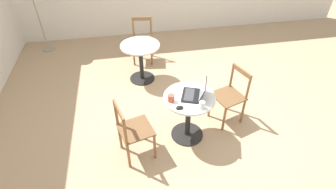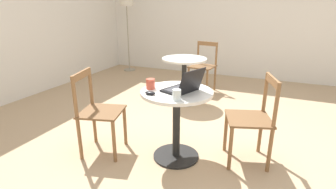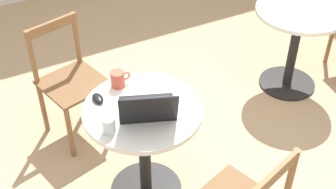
{
  "view_description": "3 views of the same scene",
  "coord_description": "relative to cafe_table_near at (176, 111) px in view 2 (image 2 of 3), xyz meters",
  "views": [
    {
      "loc": [
        -2.88,
        0.96,
        2.87
      ],
      "look_at": [
        -0.17,
        0.44,
        0.67
      ],
      "focal_mm": 28.0,
      "sensor_mm": 36.0,
      "label": 1
    },
    {
      "loc": [
        -2.52,
        -0.67,
        1.48
      ],
      "look_at": [
        -0.1,
        0.37,
        0.58
      ],
      "focal_mm": 28.0,
      "sensor_mm": 36.0,
      "label": 2
    },
    {
      "loc": [
        -1.12,
        -1.67,
        2.44
      ],
      "look_at": [
        -0.07,
        0.37,
        0.58
      ],
      "focal_mm": 50.0,
      "sensor_mm": 36.0,
      "label": 3
    }
  ],
  "objects": [
    {
      "name": "cafe_table_mid",
      "position": [
        1.56,
        0.49,
        0.0
      ],
      "size": [
        0.69,
        0.69,
        0.72
      ],
      "color": "black",
      "rests_on": "ground_plane"
    },
    {
      "name": "chair_mid_right",
      "position": [
        2.27,
        0.38,
        -0.06
      ],
      "size": [
        0.46,
        0.46,
        0.87
      ],
      "color": "brown",
      "rests_on": "ground_plane"
    },
    {
      "name": "chair_near_front",
      "position": [
        0.23,
        -0.7,
        -0.06
      ],
      "size": [
        0.51,
        0.51,
        0.87
      ],
      "color": "brown",
      "rests_on": "ground_plane"
    },
    {
      "name": "wall_side",
      "position": [
        3.56,
        -0.18,
        0.84
      ],
      "size": [
        0.06,
        9.4,
        2.7
      ],
      "color": "white",
      "rests_on": "ground_plane"
    },
    {
      "name": "mug",
      "position": [
        -0.04,
        0.25,
        0.26
      ],
      "size": [
        0.12,
        0.08,
        0.1
      ],
      "color": "#C64C38",
      "rests_on": "cafe_table_near"
    },
    {
      "name": "chair_near_back",
      "position": [
        -0.21,
        0.78,
        -0.06
      ],
      "size": [
        0.5,
        0.5,
        0.87
      ],
      "color": "brown",
      "rests_on": "ground_plane"
    },
    {
      "name": "mouse",
      "position": [
        -0.2,
        0.18,
        0.22
      ],
      "size": [
        0.06,
        0.1,
        0.03
      ],
      "color": "black",
      "rests_on": "cafe_table_near"
    },
    {
      "name": "cafe_table_near",
      "position": [
        0.0,
        0.0,
        0.0
      ],
      "size": [
        0.69,
        0.69,
        0.72
      ],
      "color": "black",
      "rests_on": "ground_plane"
    },
    {
      "name": "laptop",
      "position": [
        0.0,
        -0.07,
        0.25
      ],
      "size": [
        0.4,
        0.39,
        0.23
      ],
      "color": "black",
      "rests_on": "cafe_table_near"
    },
    {
      "name": "drinking_glass",
      "position": [
        -0.24,
        -0.09,
        0.25
      ],
      "size": [
        0.07,
        0.07,
        0.1
      ],
      "color": "silver",
      "rests_on": "cafe_table_near"
    },
    {
      "name": "ground_plane",
      "position": [
        0.33,
        -0.18,
        -0.51
      ],
      "size": [
        16.0,
        16.0,
        0.0
      ],
      "primitive_type": "plane",
      "color": "tan"
    },
    {
      "name": "floor_lamp",
      "position": [
        3.1,
        2.43,
        0.94
      ],
      "size": [
        0.3,
        0.3,
        1.69
      ],
      "color": "#9E937F",
      "rests_on": "ground_plane"
    }
  ]
}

